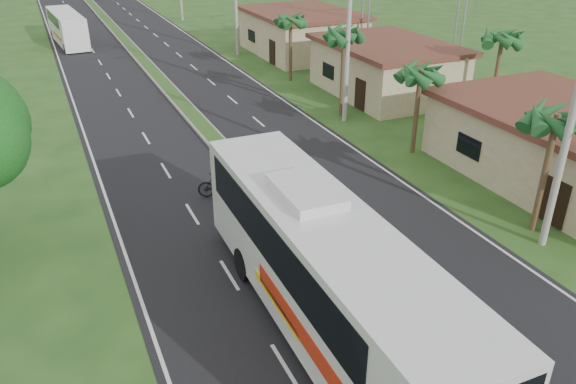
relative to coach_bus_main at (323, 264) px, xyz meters
name	(u,v)px	position (x,y,z in m)	size (l,w,h in m)	color
ground	(388,334)	(1.80, -1.06, -2.43)	(180.00, 180.00, 0.00)	#24491A
road_asphalt	(204,130)	(1.80, 18.94, -2.42)	(14.00, 160.00, 0.02)	black
median_strip	(204,128)	(1.80, 18.94, -2.33)	(1.20, 160.00, 0.18)	gray
lane_edge_left	(89,147)	(-4.90, 18.94, -2.43)	(0.12, 160.00, 0.01)	silver
lane_edge_right	(305,115)	(8.50, 18.94, -2.43)	(0.12, 160.00, 0.01)	silver
shop_near	(570,146)	(15.80, 4.94, -0.65)	(8.60, 12.60, 3.52)	tan
shop_mid	(386,68)	(15.80, 20.94, -0.57)	(7.60, 10.60, 3.67)	tan
shop_far	(301,32)	(15.80, 34.94, -0.50)	(8.60, 11.60, 3.82)	tan
palm_verge_a	(557,121)	(10.80, 1.94, 2.31)	(2.40, 2.40, 5.45)	#473321
palm_verge_b	(421,73)	(11.20, 10.94, 1.93)	(2.40, 2.40, 5.05)	#473321
palm_verge_c	(344,35)	(10.60, 17.94, 2.69)	(2.40, 2.40, 5.85)	#473321
palm_verge_d	(290,20)	(11.10, 26.94, 2.12)	(2.40, 2.40, 5.25)	#473321
palm_behind_shop	(502,38)	(19.30, 13.94, 2.50)	(2.40, 2.40, 5.65)	#473321
utility_pole_a	(575,106)	(10.30, 0.94, 3.24)	(1.60, 0.28, 11.00)	gray
utility_pole_b	(349,18)	(10.27, 16.94, 3.83)	(3.20, 0.28, 12.00)	gray
coach_bus_main	(323,264)	(0.00, 0.00, 0.00)	(3.06, 13.72, 4.42)	silver
coach_bus_far	(67,26)	(-3.40, 48.27, -0.72)	(3.03, 10.51, 3.02)	white
motorcyclist	(219,180)	(-0.07, 10.06, -1.57)	(2.08, 1.19, 2.42)	black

